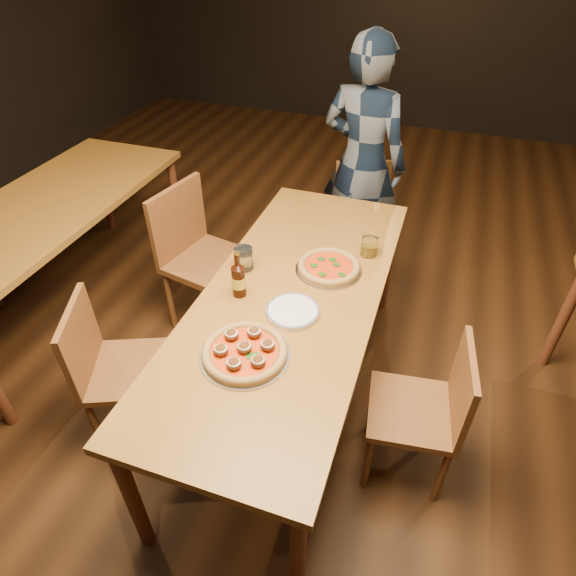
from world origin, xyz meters
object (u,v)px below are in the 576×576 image
(chair_main_nw, at_px, (130,369))
(beer_bottle, at_px, (239,280))
(table_main, at_px, (291,305))
(pizza_meatball, at_px, (245,352))
(table_left, at_px, (44,216))
(chair_main_e, at_px, (412,410))
(chair_end, at_px, (363,222))
(diner, at_px, (363,163))
(pizza_margherita, at_px, (329,267))
(amber_glass, at_px, (369,246))
(water_glass, at_px, (244,258))
(plate_stack, at_px, (293,311))
(chair_main_sw, at_px, (210,261))

(chair_main_nw, distance_m, beer_bottle, 0.69)
(table_main, xyz_separation_m, pizza_meatball, (-0.05, -0.44, 0.10))
(table_left, height_order, chair_main_e, chair_main_e)
(chair_end, relative_size, diner, 0.51)
(pizza_margherita, relative_size, diner, 0.20)
(chair_main_nw, xyz_separation_m, pizza_meatball, (0.63, -0.02, 0.35))
(table_left, xyz_separation_m, amber_glass, (1.98, 0.13, 0.13))
(pizza_meatball, bearing_deg, diner, 87.12)
(chair_end, bearing_deg, table_main, -115.16)
(pizza_margherita, bearing_deg, chair_end, 90.92)
(chair_end, relative_size, pizza_meatball, 2.28)
(table_main, bearing_deg, chair_end, 85.67)
(water_glass, bearing_deg, pizza_margherita, 15.95)
(table_left, bearing_deg, pizza_meatball, -24.07)
(pizza_margherita, xyz_separation_m, diner, (-0.08, 1.14, 0.05))
(diner, bearing_deg, chair_end, 144.94)
(diner, bearing_deg, chair_main_e, 124.47)
(chair_end, distance_m, pizza_meatball, 1.79)
(diner, bearing_deg, plate_stack, 104.16)
(table_main, distance_m, plate_stack, 0.16)
(chair_end, distance_m, pizza_margherita, 1.13)
(chair_main_e, height_order, beer_bottle, beer_bottle)
(chair_end, xyz_separation_m, pizza_margherita, (0.02, -1.08, 0.36))
(table_left, distance_m, plate_stack, 1.80)
(chair_main_nw, distance_m, plate_stack, 0.85)
(chair_main_nw, relative_size, plate_stack, 3.61)
(table_left, distance_m, pizza_margherita, 1.82)
(chair_main_sw, height_order, chair_main_e, chair_main_sw)
(table_main, relative_size, chair_end, 2.41)
(pizza_meatball, bearing_deg, amber_glass, 69.50)
(chair_main_nw, bearing_deg, amber_glass, -70.95)
(pizza_margherita, bearing_deg, beer_bottle, -137.28)
(table_left, relative_size, chair_end, 2.41)
(plate_stack, bearing_deg, diner, 90.34)
(water_glass, xyz_separation_m, diner, (0.33, 1.26, 0.01))
(chair_end, xyz_separation_m, amber_glass, (0.18, -0.87, 0.39))
(chair_main_e, relative_size, amber_glass, 7.63)
(chair_main_nw, bearing_deg, chair_main_e, -103.68)
(pizza_meatball, relative_size, plate_stack, 1.55)
(plate_stack, bearing_deg, pizza_meatball, -108.14)
(table_left, xyz_separation_m, chair_main_e, (2.34, -0.51, -0.27))
(table_left, distance_m, pizza_meatball, 1.81)
(chair_end, bearing_deg, table_left, -171.57)
(chair_main_nw, bearing_deg, beer_bottle, -76.43)
(table_main, relative_size, diner, 1.22)
(chair_main_e, distance_m, beer_bottle, 0.97)
(table_main, xyz_separation_m, chair_main_nw, (-0.68, -0.42, -0.26))
(pizza_margherita, distance_m, amber_glass, 0.26)
(chair_end, xyz_separation_m, pizza_meatball, (-0.15, -1.74, 0.36))
(beer_bottle, distance_m, water_glass, 0.21)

